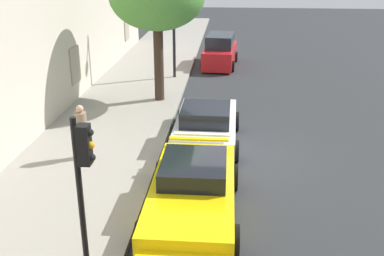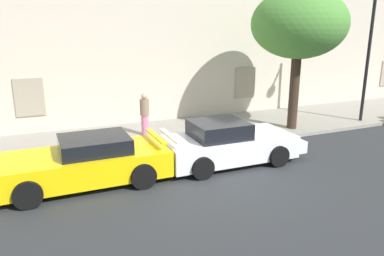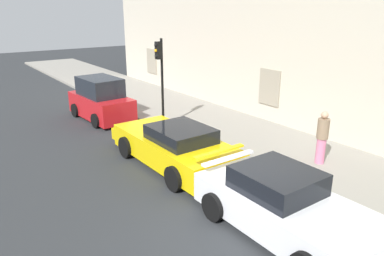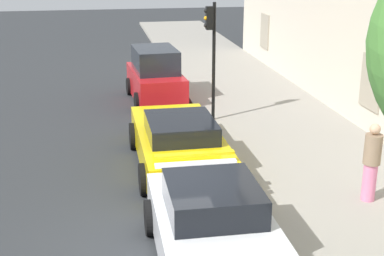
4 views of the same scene
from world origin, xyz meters
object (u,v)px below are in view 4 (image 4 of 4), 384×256
at_px(sportscar_red_lead, 177,141).
at_px(hatchback_distant, 155,77).
at_px(sportscar_yellow_flank, 218,239).
at_px(traffic_light, 211,41).
at_px(pedestrian_admiring, 371,162).

height_order(sportscar_red_lead, hatchback_distant, hatchback_distant).
xyz_separation_m(sportscar_yellow_flank, hatchback_distant, (-10.82, 0.20, 0.23)).
relative_size(sportscar_red_lead, traffic_light, 1.45).
relative_size(traffic_light, pedestrian_admiring, 2.11).
xyz_separation_m(sportscar_red_lead, sportscar_yellow_flank, (4.84, -0.07, -0.00)).
relative_size(sportscar_yellow_flank, pedestrian_admiring, 2.78).
relative_size(sportscar_red_lead, pedestrian_admiring, 3.06).
xyz_separation_m(sportscar_yellow_flank, pedestrian_admiring, (-1.84, 3.63, 0.38)).
bearing_deg(hatchback_distant, sportscar_red_lead, -1.31).
bearing_deg(sportscar_red_lead, sportscar_yellow_flank, -0.77).
height_order(sportscar_red_lead, sportscar_yellow_flank, sportscar_yellow_flank).
distance_m(sportscar_red_lead, hatchback_distant, 5.98).
height_order(sportscar_yellow_flank, hatchback_distant, hatchback_distant).
height_order(sportscar_red_lead, traffic_light, traffic_light).
bearing_deg(traffic_light, sportscar_yellow_flank, -11.13).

